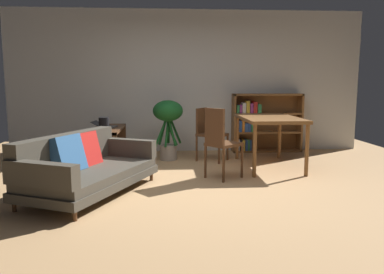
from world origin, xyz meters
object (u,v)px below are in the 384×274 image
object	(u,v)px
potted_floor_plant	(168,119)
dining_chair_far	(208,131)
desk_speaker	(104,124)
dining_chair_near	(220,140)
open_laptop	(105,126)
media_console	(108,146)
dining_table	(269,122)
bookshelf	(261,123)
fabric_couch	(84,167)

from	to	relation	value
potted_floor_plant	dining_chair_far	xyz separation A→B (m)	(0.69, -0.10, -0.20)
desk_speaker	dining_chair_near	world-z (taller)	dining_chair_near
open_laptop	dining_chair_near	distance (m)	2.12
open_laptop	dining_chair_near	xyz separation A→B (m)	(1.75, -1.20, -0.07)
media_console	open_laptop	xyz separation A→B (m)	(-0.05, 0.07, 0.33)
open_laptop	potted_floor_plant	xyz separation A→B (m)	(1.04, 0.17, 0.08)
open_laptop	dining_chair_far	xyz separation A→B (m)	(1.73, 0.07, -0.12)
potted_floor_plant	dining_chair_near	xyz separation A→B (m)	(0.71, -1.37, -0.16)
dining_table	bookshelf	bearing A→B (deg)	80.63
fabric_couch	dining_chair_near	distance (m)	1.84
fabric_couch	desk_speaker	size ratio (longest dim) A/B	9.71
dining_chair_near	dining_chair_far	bearing A→B (deg)	90.99
media_console	dining_chair_far	size ratio (longest dim) A/B	1.44
dining_chair_near	open_laptop	bearing A→B (deg)	145.53
dining_chair_far	fabric_couch	bearing A→B (deg)	-132.54
desk_speaker	dining_table	world-z (taller)	desk_speaker
dining_chair_far	open_laptop	bearing A→B (deg)	-177.63
open_laptop	bookshelf	distance (m)	2.99
desk_speaker	potted_floor_plant	bearing A→B (deg)	31.14
dining_table	potted_floor_plant	bearing A→B (deg)	156.85
dining_chair_near	dining_chair_far	distance (m)	1.27
desk_speaker	dining_table	size ratio (longest dim) A/B	0.15
potted_floor_plant	open_laptop	bearing A→B (deg)	-170.54
fabric_couch	open_laptop	bearing A→B (deg)	90.70
media_console	desk_speaker	distance (m)	0.54
media_console	potted_floor_plant	size ratio (longest dim) A/B	1.25
dining_table	bookshelf	world-z (taller)	bookshelf
potted_floor_plant	dining_table	size ratio (longest dim) A/B	0.73
potted_floor_plant	bookshelf	bearing A→B (deg)	21.36
potted_floor_plant	bookshelf	size ratio (longest dim) A/B	0.77
open_laptop	desk_speaker	bearing A→B (deg)	-83.54
fabric_couch	desk_speaker	world-z (taller)	desk_speaker
potted_floor_plant	fabric_couch	bearing A→B (deg)	-117.44
dining_chair_far	dining_table	bearing A→B (deg)	-32.69
fabric_couch	media_console	xyz separation A→B (m)	(0.02, 1.72, -0.04)
media_console	desk_speaker	size ratio (longest dim) A/B	6.27
potted_floor_plant	dining_table	world-z (taller)	potted_floor_plant
media_console	bookshelf	size ratio (longest dim) A/B	0.97
dining_chair_far	dining_chair_near	bearing A→B (deg)	-89.01
desk_speaker	dining_chair_near	distance (m)	1.88
media_console	dining_chair_far	distance (m)	1.70
media_console	open_laptop	size ratio (longest dim) A/B	3.11
desk_speaker	potted_floor_plant	distance (m)	1.16
dining_table	dining_chair_far	distance (m)	1.09
dining_table	dining_chair_far	size ratio (longest dim) A/B	1.56
fabric_couch	potted_floor_plant	xyz separation A→B (m)	(1.02, 1.96, 0.37)
dining_chair_near	bookshelf	distance (m)	2.36
bookshelf	media_console	bearing A→B (deg)	-161.22
desk_speaker	dining_chair_far	size ratio (longest dim) A/B	0.23
potted_floor_plant	dining_chair_far	world-z (taller)	potted_floor_plant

